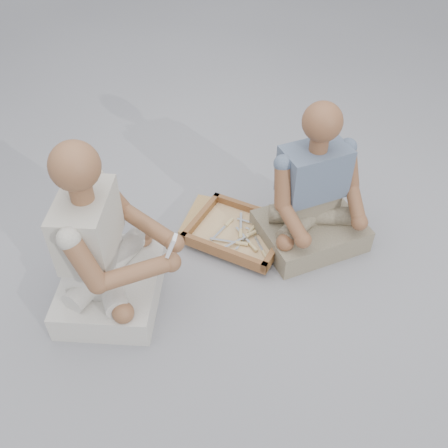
% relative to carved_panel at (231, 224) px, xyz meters
% --- Properties ---
extents(ground, '(60.00, 60.00, 0.00)m').
position_rel_carved_panel_xyz_m(ground, '(0.03, -0.54, -0.02)').
color(ground, gray).
rests_on(ground, ground).
extents(carved_panel, '(0.57, 0.40, 0.04)m').
position_rel_carved_panel_xyz_m(carved_panel, '(0.00, 0.00, 0.00)').
color(carved_panel, olive).
rests_on(carved_panel, ground).
extents(tool_tray, '(0.62, 0.54, 0.07)m').
position_rel_carved_panel_xyz_m(tool_tray, '(0.07, -0.11, 0.04)').
color(tool_tray, brown).
rests_on(tool_tray, carved_panel).
extents(chisel_0, '(0.13, 0.20, 0.02)m').
position_rel_carved_panel_xyz_m(chisel_0, '(0.24, -0.24, 0.05)').
color(chisel_0, white).
rests_on(chisel_0, tool_tray).
extents(chisel_1, '(0.06, 0.22, 0.02)m').
position_rel_carved_panel_xyz_m(chisel_1, '(0.08, -0.11, 0.06)').
color(chisel_1, white).
rests_on(chisel_1, tool_tray).
extents(chisel_2, '(0.22, 0.06, 0.02)m').
position_rel_carved_panel_xyz_m(chisel_2, '(0.20, -0.03, 0.05)').
color(chisel_2, white).
rests_on(chisel_2, tool_tray).
extents(chisel_3, '(0.09, 0.21, 0.02)m').
position_rel_carved_panel_xyz_m(chisel_3, '(-0.01, -0.07, 0.05)').
color(chisel_3, white).
rests_on(chisel_3, tool_tray).
extents(chisel_4, '(0.17, 0.17, 0.02)m').
position_rel_carved_panel_xyz_m(chisel_4, '(0.16, -0.20, 0.06)').
color(chisel_4, white).
rests_on(chisel_4, tool_tray).
extents(chisel_5, '(0.22, 0.02, 0.02)m').
position_rel_carved_panel_xyz_m(chisel_5, '(0.09, -0.21, 0.06)').
color(chisel_5, white).
rests_on(chisel_5, tool_tray).
extents(chisel_6, '(0.08, 0.22, 0.02)m').
position_rel_carved_panel_xyz_m(chisel_6, '(0.13, -0.09, 0.05)').
color(chisel_6, white).
rests_on(chisel_6, tool_tray).
extents(chisel_7, '(0.21, 0.09, 0.02)m').
position_rel_carved_panel_xyz_m(chisel_7, '(0.25, -0.12, 0.05)').
color(chisel_7, white).
rests_on(chisel_7, tool_tray).
extents(chisel_8, '(0.16, 0.18, 0.02)m').
position_rel_carved_panel_xyz_m(chisel_8, '(0.13, -0.14, 0.06)').
color(chisel_8, white).
rests_on(chisel_8, tool_tray).
extents(wood_chip_0, '(0.02, 0.02, 0.00)m').
position_rel_carved_panel_xyz_m(wood_chip_0, '(0.25, -0.13, -0.02)').
color(wood_chip_0, tan).
rests_on(wood_chip_0, ground).
extents(wood_chip_1, '(0.02, 0.02, 0.00)m').
position_rel_carved_panel_xyz_m(wood_chip_1, '(0.06, 0.15, -0.02)').
color(wood_chip_1, tan).
rests_on(wood_chip_1, ground).
extents(wood_chip_2, '(0.02, 0.02, 0.00)m').
position_rel_carved_panel_xyz_m(wood_chip_2, '(0.18, 0.02, -0.02)').
color(wood_chip_2, tan).
rests_on(wood_chip_2, ground).
extents(wood_chip_3, '(0.02, 0.02, 0.00)m').
position_rel_carved_panel_xyz_m(wood_chip_3, '(0.05, 0.17, -0.02)').
color(wood_chip_3, tan).
rests_on(wood_chip_3, ground).
extents(wood_chip_4, '(0.02, 0.02, 0.00)m').
position_rel_carved_panel_xyz_m(wood_chip_4, '(0.22, 0.09, -0.02)').
color(wood_chip_4, tan).
rests_on(wood_chip_4, ground).
extents(wood_chip_5, '(0.02, 0.02, 0.00)m').
position_rel_carved_panel_xyz_m(wood_chip_5, '(0.27, 0.06, -0.02)').
color(wood_chip_5, tan).
rests_on(wood_chip_5, ground).
extents(wood_chip_6, '(0.02, 0.02, 0.00)m').
position_rel_carved_panel_xyz_m(wood_chip_6, '(0.06, -0.06, -0.02)').
color(wood_chip_6, tan).
rests_on(wood_chip_6, ground).
extents(wood_chip_7, '(0.02, 0.02, 0.00)m').
position_rel_carved_panel_xyz_m(wood_chip_7, '(0.15, 0.13, -0.02)').
color(wood_chip_7, tan).
rests_on(wood_chip_7, ground).
extents(wood_chip_8, '(0.02, 0.02, 0.00)m').
position_rel_carved_panel_xyz_m(wood_chip_8, '(0.10, 0.05, -0.02)').
color(wood_chip_8, tan).
rests_on(wood_chip_8, ground).
extents(wood_chip_9, '(0.02, 0.02, 0.00)m').
position_rel_carved_panel_xyz_m(wood_chip_9, '(0.16, -0.25, -0.02)').
color(wood_chip_9, tan).
rests_on(wood_chip_9, ground).
extents(craftsman, '(0.68, 0.68, 0.94)m').
position_rel_carved_panel_xyz_m(craftsman, '(-0.48, -0.67, 0.30)').
color(craftsman, beige).
rests_on(craftsman, ground).
extents(companion, '(0.72, 0.69, 0.88)m').
position_rel_carved_panel_xyz_m(companion, '(0.46, 0.00, 0.27)').
color(companion, gray).
rests_on(companion, ground).
extents(mobile_phone, '(0.06, 0.06, 0.12)m').
position_rel_carved_panel_xyz_m(mobile_phone, '(-0.12, -0.67, 0.44)').
color(mobile_phone, white).
rests_on(mobile_phone, craftsman).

